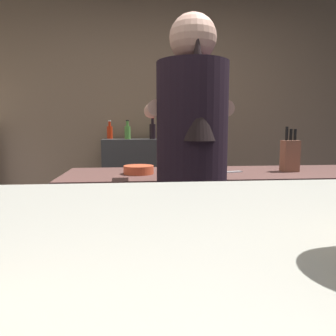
{
  "coord_description": "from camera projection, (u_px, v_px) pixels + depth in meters",
  "views": [
    {
      "loc": [
        -0.25,
        -1.3,
        1.17
      ],
      "look_at": [
        -0.19,
        -0.75,
        1.1
      ],
      "focal_mm": 33.83,
      "sensor_mm": 36.0,
      "label": 1
    }
  ],
  "objects": [
    {
      "name": "bottle_olive_oil",
      "position": [
        128.0,
        132.0,
        3.1
      ],
      "size": [
        0.06,
        0.06,
        0.19
      ],
      "color": "#4D8A39",
      "rests_on": "back_shelf"
    },
    {
      "name": "bartender",
      "position": [
        192.0,
        168.0,
        1.53
      ],
      "size": [
        0.43,
        0.52,
        1.69
      ],
      "rotation": [
        0.0,
        0.0,
        1.61
      ],
      "color": "#253141",
      "rests_on": "ground"
    },
    {
      "name": "knife_block",
      "position": [
        290.0,
        155.0,
        2.03
      ],
      "size": [
        0.1,
        0.08,
        0.29
      ],
      "color": "#8D5641",
      "rests_on": "prep_counter"
    },
    {
      "name": "prep_counter",
      "position": [
        229.0,
        239.0,
        2.08
      ],
      "size": [
        2.1,
        0.6,
        0.89
      ],
      "primitive_type": "cube",
      "color": "brown",
      "rests_on": "ground"
    },
    {
      "name": "bottle_soy",
      "position": [
        110.0,
        132.0,
        3.23
      ],
      "size": [
        0.06,
        0.06,
        0.19
      ],
      "color": "red",
      "rests_on": "back_shelf"
    },
    {
      "name": "mixing_bowl",
      "position": [
        139.0,
        170.0,
        1.93
      ],
      "size": [
        0.18,
        0.18,
        0.05
      ],
      "primitive_type": "cylinder",
      "color": "#D05231",
      "rests_on": "prep_counter"
    },
    {
      "name": "chefs_knife",
      "position": [
        225.0,
        172.0,
        1.97
      ],
      "size": [
        0.24,
        0.1,
        0.01
      ],
      "primitive_type": "cube",
      "rotation": [
        0.0,
        0.0,
        0.31
      ],
      "color": "silver",
      "rests_on": "prep_counter"
    },
    {
      "name": "bottle_vinegar",
      "position": [
        153.0,
        131.0,
        3.14
      ],
      "size": [
        0.06,
        0.06,
        0.22
      ],
      "color": "black",
      "rests_on": "back_shelf"
    },
    {
      "name": "back_shelf",
      "position": [
        148.0,
        190.0,
        3.27
      ],
      "size": [
        0.89,
        0.36,
        1.06
      ],
      "primitive_type": "cube",
      "color": "#3A3939",
      "rests_on": "ground"
    },
    {
      "name": "wall_back",
      "position": [
        160.0,
        111.0,
        3.46
      ],
      "size": [
        5.2,
        0.1,
        2.7
      ],
      "primitive_type": "cube",
      "color": "#927559",
      "rests_on": "ground"
    }
  ]
}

